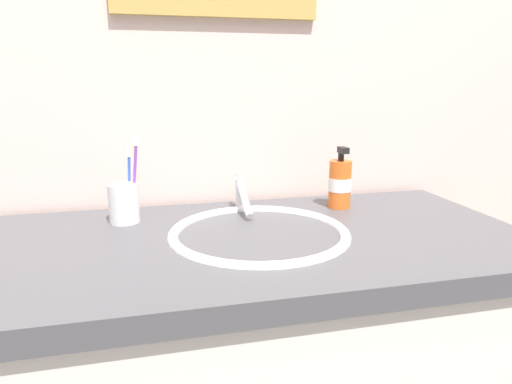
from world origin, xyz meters
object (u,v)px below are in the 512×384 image
(toothbrush_yellow, at_px, (135,171))
(soap_dispenser, at_px, (340,183))
(toothbrush_blue, at_px, (129,178))
(faucet, at_px, (242,196))
(toothbrush_cup, at_px, (124,203))
(toothbrush_purple, at_px, (135,173))

(toothbrush_yellow, distance_m, soap_dispenser, 0.54)
(toothbrush_blue, bearing_deg, faucet, -0.40)
(toothbrush_yellow, relative_size, soap_dispenser, 1.25)
(toothbrush_yellow, bearing_deg, soap_dispenser, -1.76)
(toothbrush_cup, bearing_deg, toothbrush_blue, 59.63)
(faucet, xyz_separation_m, toothbrush_blue, (-0.28, 0.00, 0.06))
(toothbrush_cup, bearing_deg, toothbrush_purple, 6.63)
(toothbrush_blue, distance_m, toothbrush_yellow, 0.02)
(faucet, relative_size, toothbrush_blue, 0.93)
(faucet, height_order, toothbrush_cup, same)
(faucet, relative_size, toothbrush_cup, 1.70)
(toothbrush_blue, relative_size, toothbrush_purple, 0.85)
(soap_dispenser, bearing_deg, toothbrush_yellow, 178.24)
(faucet, xyz_separation_m, toothbrush_cup, (-0.30, -0.02, 0.00))
(faucet, xyz_separation_m, toothbrush_yellow, (-0.27, -0.01, 0.08))
(faucet, relative_size, toothbrush_yellow, 0.78)
(toothbrush_purple, distance_m, soap_dispenser, 0.54)
(toothbrush_purple, relative_size, soap_dispenser, 1.23)
(toothbrush_yellow, bearing_deg, toothbrush_cup, -148.56)
(toothbrush_blue, bearing_deg, toothbrush_yellow, -29.60)
(toothbrush_cup, xyz_separation_m, toothbrush_yellow, (0.03, 0.02, 0.07))
(faucet, bearing_deg, toothbrush_blue, 179.60)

